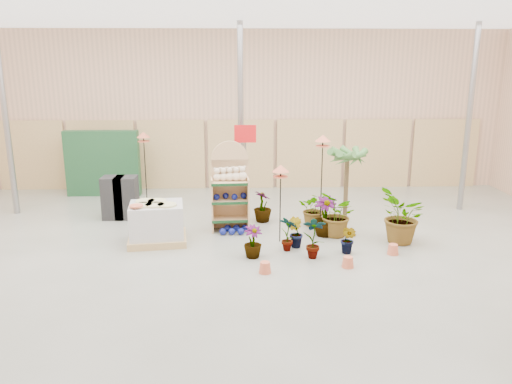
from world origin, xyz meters
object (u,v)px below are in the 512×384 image
bird_table_front (281,171)px  pallet_stack (157,223)px  potted_plant_2 (338,215)px  display_shelf (230,190)px

bird_table_front → pallet_stack: bearing=179.3°
bird_table_front → potted_plant_2: bearing=12.1°
pallet_stack → bird_table_front: 2.73m
pallet_stack → potted_plant_2: potted_plant_2 is taller
pallet_stack → potted_plant_2: bearing=-3.7°
display_shelf → pallet_stack: (-1.48, -0.85, -0.48)m
display_shelf → bird_table_front: size_ratio=1.21×
display_shelf → potted_plant_2: display_shelf is taller
display_shelf → pallet_stack: 1.77m
pallet_stack → bird_table_front: (2.51, -0.03, 1.08)m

